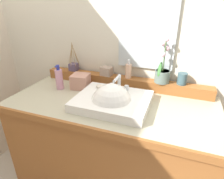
% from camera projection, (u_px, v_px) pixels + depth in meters
% --- Properties ---
extents(wall_back, '(3.19, 0.20, 2.42)m').
position_uv_depth(wall_back, '(130.00, 34.00, 1.53)').
color(wall_back, beige).
rests_on(wall_back, ground).
extents(vanity_cabinet, '(1.42, 0.67, 0.82)m').
position_uv_depth(vanity_cabinet, '(111.00, 147.00, 1.48)').
color(vanity_cabinet, brown).
rests_on(vanity_cabinet, ground).
extents(back_ledge, '(1.34, 0.09, 0.08)m').
position_uv_depth(back_ledge, '(123.00, 82.00, 1.53)').
color(back_ledge, brown).
rests_on(back_ledge, vanity_cabinet).
extents(sink_basin, '(0.48, 0.39, 0.29)m').
position_uv_depth(sink_basin, '(112.00, 103.00, 1.25)').
color(sink_basin, white).
rests_on(sink_basin, vanity_cabinet).
extents(soap_bar, '(0.07, 0.04, 0.02)m').
position_uv_depth(soap_bar, '(100.00, 86.00, 1.37)').
color(soap_bar, beige).
rests_on(soap_bar, sink_basin).
extents(potted_plant, '(0.11, 0.12, 0.33)m').
position_uv_depth(potted_plant, '(162.00, 73.00, 1.39)').
color(potted_plant, slate).
rests_on(potted_plant, back_ledge).
extents(soap_dispenser, '(0.05, 0.05, 0.15)m').
position_uv_depth(soap_dispenser, '(128.00, 70.00, 1.48)').
color(soap_dispenser, '#E5B394').
rests_on(soap_dispenser, back_ledge).
extents(tumbler_cup, '(0.07, 0.07, 0.09)m').
position_uv_depth(tumbler_cup, '(182.00, 79.00, 1.36)').
color(tumbler_cup, '#38545D').
rests_on(tumbler_cup, back_ledge).
extents(reed_diffuser, '(0.12, 0.12, 0.24)m').
position_uv_depth(reed_diffuser, '(74.00, 66.00, 1.65)').
color(reed_diffuser, '#50425E').
rests_on(reed_diffuser, back_ledge).
extents(trinket_box, '(0.10, 0.08, 0.07)m').
position_uv_depth(trinket_box, '(106.00, 71.00, 1.54)').
color(trinket_box, gray).
rests_on(trinket_box, back_ledge).
extents(lotion_bottle, '(0.06, 0.06, 0.19)m').
position_uv_depth(lotion_bottle, '(59.00, 79.00, 1.47)').
color(lotion_bottle, '#D090AB').
rests_on(lotion_bottle, vanity_cabinet).
extents(tissue_box, '(0.14, 0.14, 0.11)m').
position_uv_depth(tissue_box, '(81.00, 81.00, 1.50)').
color(tissue_box, tan).
rests_on(tissue_box, vanity_cabinet).
extents(mirror, '(0.42, 0.02, 0.64)m').
position_uv_depth(mirror, '(147.00, 24.00, 1.34)').
color(mirror, silver).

